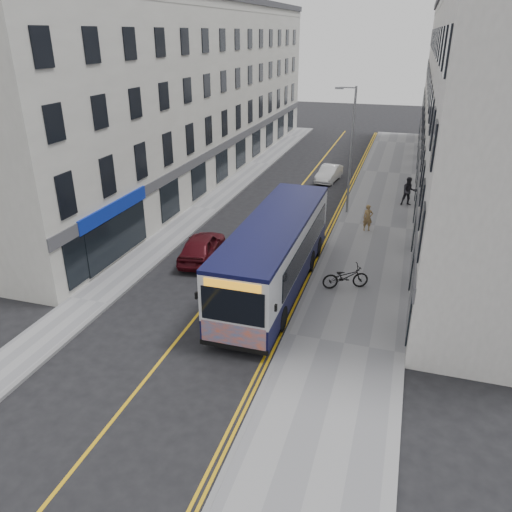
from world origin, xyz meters
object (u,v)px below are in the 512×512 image
Objects in this scene: streetlamp at (350,147)px; pedestrian_near at (368,218)px; car_white at (329,173)px; pedestrian_far at (409,191)px; bicycle at (345,277)px; car_maroon at (202,246)px; city_bus at (276,251)px.

streetlamp is 5.08× the size of pedestrian_near.
streetlamp is 2.13× the size of car_white.
pedestrian_far is 0.51× the size of car_white.
car_maroon reaches higher than bicycle.
pedestrian_near is (0.23, 7.74, 0.22)m from bicycle.
streetlamp is 1.88× the size of car_maroon.
pedestrian_far is at bearing 34.86° from streetlamp.
streetlamp is at bearing -16.31° from bicycle.
car_maroon is (-7.85, -6.48, -0.18)m from pedestrian_near.
city_bus is at bearing -131.60° from pedestrian_near.
bicycle is at bearing 163.95° from car_maroon.
streetlamp is 3.73× the size of bicycle.
car_white is (-0.67, 18.88, -1.22)m from city_bus.
car_maroon is (-7.63, 1.26, 0.04)m from bicycle.
car_maroon is (-10.00, -12.12, -0.36)m from pedestrian_far.
bicycle is 7.74m from pedestrian_near.
pedestrian_far is at bearing -136.23° from car_maroon.
streetlamp is 11.80m from city_bus.
city_bus reaches higher than car_maroon.
car_white is (-4.05, 10.46, -0.29)m from pedestrian_near.
pedestrian_near is at bearing -60.48° from streetlamp.
pedestrian_far is at bearing 49.45° from pedestrian_near.
pedestrian_near is at bearing -123.66° from pedestrian_far.
pedestrian_near is at bearing -147.17° from car_maroon.
streetlamp is at bearing 81.52° from city_bus.
city_bus is 5.00m from car_maroon.
streetlamp reaches higher than car_maroon.
pedestrian_far is (2.37, 13.38, 0.40)m from bicycle.
bicycle is 0.57× the size of car_white.
streetlamp is at bearing -157.96° from pedestrian_far.
bicycle is 13.59m from pedestrian_far.
city_bus is 3.43m from bicycle.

